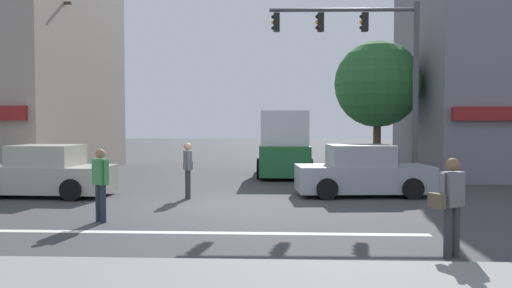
{
  "coord_description": "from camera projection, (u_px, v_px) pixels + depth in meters",
  "views": [
    {
      "loc": [
        1.43,
        -13.57,
        2.24
      ],
      "look_at": [
        0.74,
        2.0,
        1.6
      ],
      "focal_mm": 35.0,
      "sensor_mm": 36.0,
      "label": 1
    }
  ],
  "objects": [
    {
      "name": "ground_plane",
      "position": [
        226.0,
        205.0,
        13.7
      ],
      "size": [
        120.0,
        120.0,
        0.0
      ],
      "primitive_type": "plane",
      "color": "#3D3D3F"
    },
    {
      "name": "traffic_light_mast",
      "position": [
        376.0,
        61.0,
        16.3
      ],
      "size": [
        4.89,
        0.32,
        6.2
      ],
      "color": "#47474C",
      "rests_on": "ground"
    },
    {
      "name": "sedan_crossing_center",
      "position": [
        362.0,
        173.0,
        15.47
      ],
      "size": [
        4.22,
        2.13,
        1.58
      ],
      "color": "#999EA3",
      "rests_on": "ground"
    },
    {
      "name": "utility_pole_near_left",
      "position": [
        55.0,
        83.0,
        19.58
      ],
      "size": [
        1.4,
        0.22,
        7.34
      ],
      "color": "brown",
      "rests_on": "ground"
    },
    {
      "name": "sedan_parked_curbside",
      "position": [
        44.0,
        173.0,
        15.34
      ],
      "size": [
        4.17,
        2.02,
        1.58
      ],
      "color": "#B7B29E",
      "rests_on": "ground"
    },
    {
      "name": "pedestrian_far_side",
      "position": [
        188.0,
        167.0,
        14.86
      ],
      "size": [
        0.36,
        0.69,
        1.67
      ],
      "color": "#333338",
      "rests_on": "ground"
    },
    {
      "name": "pedestrian_foreground_with_bag",
      "position": [
        451.0,
        201.0,
        8.29
      ],
      "size": [
        0.67,
        0.47,
        1.67
      ],
      "color": "#333338",
      "rests_on": "ground"
    },
    {
      "name": "lane_marking_stripe",
      "position": [
        208.0,
        233.0,
        10.2
      ],
      "size": [
        9.0,
        0.24,
        0.01
      ],
      "primitive_type": "cube",
      "color": "silver",
      "rests_on": "ground"
    },
    {
      "name": "pedestrian_mid_crossing",
      "position": [
        100.0,
        181.0,
        11.29
      ],
      "size": [
        0.46,
        0.4,
        1.67
      ],
      "color": "#232838",
      "rests_on": "ground"
    },
    {
      "name": "box_truck_crossing_rightbound",
      "position": [
        284.0,
        146.0,
        21.53
      ],
      "size": [
        2.27,
        5.62,
        2.75
      ],
      "color": "#1E6033",
      "rests_on": "ground"
    },
    {
      "name": "street_tree",
      "position": [
        378.0,
        84.0,
        21.04
      ],
      "size": [
        3.63,
        3.63,
        5.72
      ],
      "color": "#4C3823",
      "rests_on": "ground"
    }
  ]
}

